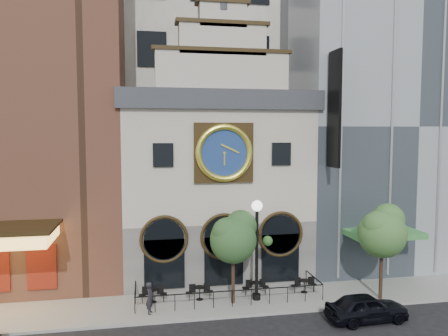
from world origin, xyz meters
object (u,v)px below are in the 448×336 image
bistro_0 (153,294)px  bistro_2 (256,287)px  tree_left (234,236)px  bistro_1 (200,292)px  pedestrian (150,298)px  bistro_3 (304,285)px  lamppost (257,239)px  car_right (367,308)px  tree_right (383,230)px

bistro_0 → bistro_2: size_ratio=1.00×
bistro_0 → tree_left: (4.50, -0.89, 3.38)m
bistro_1 → pedestrian: pedestrian is taller
bistro_2 → bistro_3: size_ratio=1.00×
bistro_2 → pedestrian: 6.40m
bistro_1 → bistro_0: bearing=177.9°
bistro_0 → bistro_1: 2.65m
bistro_3 → lamppost: 4.42m
bistro_0 → bistro_3: 8.99m
bistro_2 → car_right: size_ratio=0.37×
bistro_3 → car_right: size_ratio=0.37×
bistro_3 → car_right: bearing=-65.8°
bistro_0 → tree_right: 13.64m
bistro_3 → tree_right: 5.65m
bistro_2 → car_right: car_right is taller
pedestrian → tree_right: bearing=-79.1°
lamppost → bistro_1: bearing=173.5°
bistro_0 → pedestrian: (-0.18, -1.52, 0.39)m
bistro_1 → bistro_3: (6.34, -0.00, 0.00)m
bistro_3 → tree_right: tree_right is taller
bistro_0 → bistro_2: 6.01m
bistro_0 → lamppost: lamppost is taller
bistro_0 → tree_right: tree_right is taller
bistro_2 → tree_left: bearing=-148.5°
tree_left → car_right: bearing=-27.5°
bistro_1 → tree_left: 3.93m
tree_left → lamppost: bearing=10.3°
bistro_0 → lamppost: size_ratio=0.27×
car_right → tree_right: tree_right is taller
car_right → pedestrian: (-11.01, 2.67, 0.28)m
pedestrian → bistro_2: bearing=-63.9°
pedestrian → bistro_3: bearing=-69.3°
pedestrian → lamppost: lamppost is taller
lamppost → bistro_2: bearing=82.6°
car_right → bistro_3: bearing=21.8°
bistro_2 → pedestrian: size_ratio=0.93×
bistro_3 → lamppost: (-3.10, -0.53, 3.11)m
bistro_1 → pedestrian: (-2.83, -1.42, 0.39)m
tree_left → bistro_1: bearing=156.9°
bistro_1 → bistro_3: bearing=-0.0°
bistro_2 → bistro_1: bearing=-177.6°
bistro_2 → tree_left: (-1.52, -0.93, 3.38)m
bistro_1 → lamppost: lamppost is taller
tree_left → bistro_3: bearing=9.9°
bistro_1 → tree_right: 11.12m
car_right → pedestrian: size_ratio=2.50×
pedestrian → tree_right: (13.23, -0.25, 3.18)m
bistro_0 → pedestrian: 1.58m
bistro_2 → lamppost: size_ratio=0.27×
bistro_1 → tree_right: bearing=-9.1°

